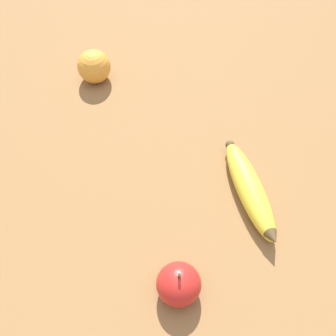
{
  "coord_description": "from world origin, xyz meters",
  "views": [
    {
      "loc": [
        -0.34,
        -0.14,
        0.63
      ],
      "look_at": [
        0.04,
        -0.02,
        0.03
      ],
      "focal_mm": 42.0,
      "sensor_mm": 36.0,
      "label": 1
    }
  ],
  "objects": [
    {
      "name": "ground_plane",
      "position": [
        0.0,
        0.0,
        0.0
      ],
      "size": [
        3.0,
        3.0,
        0.0
      ],
      "primitive_type": "plane",
      "color": "olive"
    },
    {
      "name": "apple",
      "position": [
        -0.16,
        -0.1,
        0.03
      ],
      "size": [
        0.07,
        0.07,
        0.08
      ],
      "color": "red",
      "rests_on": "ground_plane"
    },
    {
      "name": "banana",
      "position": [
        0.04,
        -0.18,
        0.02
      ],
      "size": [
        0.2,
        0.15,
        0.04
      ],
      "rotation": [
        0.0,
        0.0,
        3.71
      ],
      "color": "yellow",
      "rests_on": "ground_plane"
    },
    {
      "name": "orange",
      "position": [
        0.24,
        0.21,
        0.04
      ],
      "size": [
        0.07,
        0.07,
        0.07
      ],
      "color": "orange",
      "rests_on": "ground_plane"
    }
  ]
}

